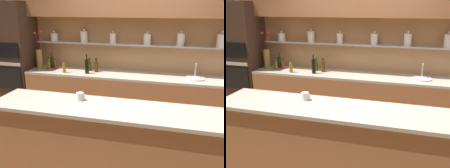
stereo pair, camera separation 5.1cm
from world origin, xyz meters
The scene contains 15 objects.
ground_plane centered at (0.00, 0.00, 0.00)m, with size 12.00×12.00×0.00m, color brown.
back_wall_unit centered at (0.00, 1.53, 1.55)m, with size 5.20×0.44×2.60m.
back_counter_unit centered at (-0.10, 1.24, 0.46)m, with size 3.64×0.62×0.92m.
island_counter centered at (0.00, -0.50, 0.51)m, with size 2.55×0.61×1.02m.
oven_tower centered at (-2.27, 1.24, 1.07)m, with size 0.66×0.64×2.15m.
flower_vase centered at (-1.80, 1.28, 1.13)m, with size 0.14×0.14×0.72m.
sink_fixture centered at (1.04, 1.25, 0.94)m, with size 0.31×0.31×0.25m.
bottle_oil_0 centered at (-0.81, 1.32, 1.02)m, with size 0.06×0.06×0.24m.
bottle_spirit_1 centered at (-0.66, 1.27, 1.02)m, with size 0.07×0.07×0.25m.
bottle_oil_2 centered at (-1.20, 1.07, 1.01)m, with size 0.06×0.06×0.23m.
bottle_sauce_3 centered at (-1.48, 1.28, 1.00)m, with size 0.05×0.05×0.20m.
bottle_oil_4 centered at (-1.58, 1.21, 1.01)m, with size 0.05×0.05×0.23m.
bottle_wine_5 centered at (-1.59, 1.37, 1.03)m, with size 0.07×0.07×0.30m.
bottle_wine_6 centered at (-0.79, 1.12, 1.05)m, with size 0.07×0.07×0.34m.
coffee_mug centered at (-0.32, -0.38, 1.07)m, with size 0.10×0.08×0.09m.
Camera 1 is at (0.73, -2.89, 2.06)m, focal length 40.00 mm.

